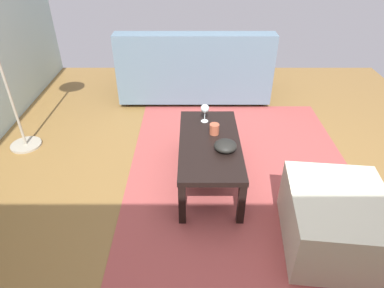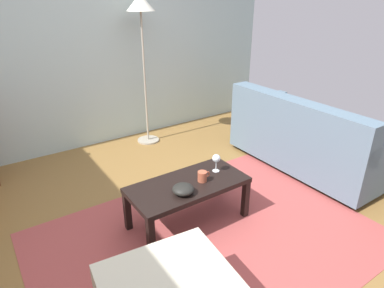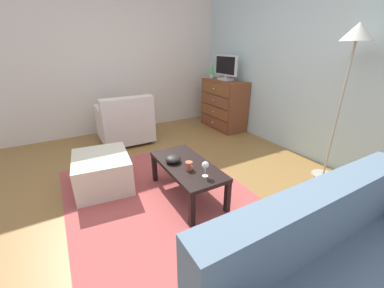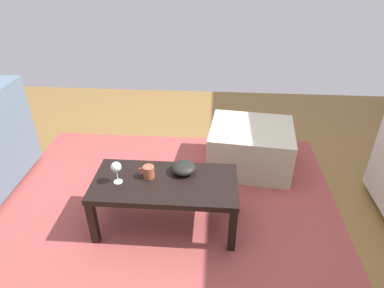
{
  "view_description": "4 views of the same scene",
  "coord_description": "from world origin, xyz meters",
  "px_view_note": "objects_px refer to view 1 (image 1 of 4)",
  "views": [
    {
      "loc": [
        -1.96,
        0.22,
        1.79
      ],
      "look_at": [
        -0.15,
        0.22,
        0.59
      ],
      "focal_mm": 31.44,
      "sensor_mm": 36.0,
      "label": 1
    },
    {
      "loc": [
        -1.09,
        -1.85,
        1.79
      ],
      "look_at": [
        0.19,
        0.03,
        0.75
      ],
      "focal_mm": 31.24,
      "sensor_mm": 36.0,
      "label": 2
    },
    {
      "loc": [
        2.16,
        -0.99,
        1.56
      ],
      "look_at": [
        0.09,
        0.2,
        0.56
      ],
      "focal_mm": 22.21,
      "sensor_mm": 36.0,
      "label": 3
    },
    {
      "loc": [
        -0.12,
        1.85,
        1.77
      ],
      "look_at": [
        0.02,
        -0.14,
        0.55
      ],
      "focal_mm": 31.49,
      "sensor_mm": 36.0,
      "label": 4
    }
  ],
  "objects_px": {
    "couch_large": "(195,70)",
    "mug": "(214,129)",
    "coffee_table": "(210,147)",
    "bowl_decorative": "(225,146)",
    "wine_glass": "(205,109)",
    "ottoman": "(335,221)"
  },
  "relations": [
    {
      "from": "couch_large",
      "to": "mug",
      "type": "bearing_deg",
      "value": -174.49
    },
    {
      "from": "mug",
      "to": "coffee_table",
      "type": "bearing_deg",
      "value": 161.14
    },
    {
      "from": "coffee_table",
      "to": "bowl_decorative",
      "type": "bearing_deg",
      "value": -136.76
    },
    {
      "from": "ottoman",
      "to": "coffee_table",
      "type": "bearing_deg",
      "value": 50.33
    },
    {
      "from": "coffee_table",
      "to": "wine_glass",
      "type": "height_order",
      "value": "wine_glass"
    },
    {
      "from": "couch_large",
      "to": "wine_glass",
      "type": "bearing_deg",
      "value": -176.69
    },
    {
      "from": "mug",
      "to": "wine_glass",
      "type": "bearing_deg",
      "value": 19.89
    },
    {
      "from": "wine_glass",
      "to": "mug",
      "type": "height_order",
      "value": "wine_glass"
    },
    {
      "from": "wine_glass",
      "to": "ottoman",
      "type": "height_order",
      "value": "wine_glass"
    },
    {
      "from": "wine_glass",
      "to": "couch_large",
      "type": "bearing_deg",
      "value": 3.31
    },
    {
      "from": "coffee_table",
      "to": "couch_large",
      "type": "height_order",
      "value": "couch_large"
    },
    {
      "from": "coffee_table",
      "to": "mug",
      "type": "distance_m",
      "value": 0.15
    },
    {
      "from": "bowl_decorative",
      "to": "wine_glass",
      "type": "bearing_deg",
      "value": 18.12
    },
    {
      "from": "wine_glass",
      "to": "couch_large",
      "type": "distance_m",
      "value": 1.33
    },
    {
      "from": "mug",
      "to": "bowl_decorative",
      "type": "xyz_separation_m",
      "value": [
        -0.23,
        -0.07,
        -0.0
      ]
    },
    {
      "from": "coffee_table",
      "to": "wine_glass",
      "type": "distance_m",
      "value": 0.35
    },
    {
      "from": "bowl_decorative",
      "to": "ottoman",
      "type": "relative_size",
      "value": 0.24
    },
    {
      "from": "coffee_table",
      "to": "couch_large",
      "type": "distance_m",
      "value": 1.63
    },
    {
      "from": "mug",
      "to": "couch_large",
      "type": "xyz_separation_m",
      "value": [
        1.51,
        0.15,
        -0.1
      ]
    },
    {
      "from": "mug",
      "to": "couch_large",
      "type": "distance_m",
      "value": 1.52
    },
    {
      "from": "mug",
      "to": "bowl_decorative",
      "type": "distance_m",
      "value": 0.24
    },
    {
      "from": "mug",
      "to": "bowl_decorative",
      "type": "bearing_deg",
      "value": -163.39
    }
  ]
}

